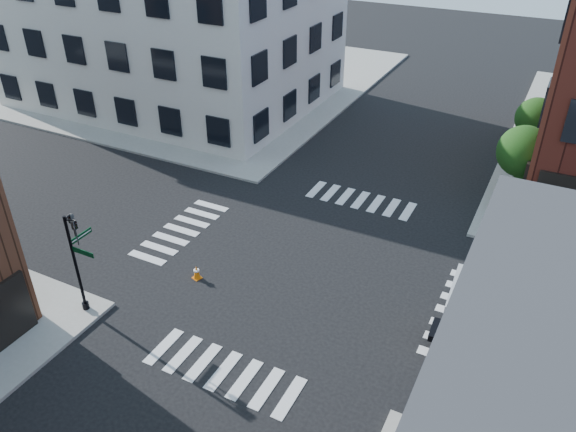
{
  "coord_description": "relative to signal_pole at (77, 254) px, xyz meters",
  "views": [
    {
      "loc": [
        8.66,
        -18.78,
        15.49
      ],
      "look_at": [
        -0.96,
        0.05,
        2.5
      ],
      "focal_mm": 35.0,
      "sensor_mm": 36.0,
      "label": 1
    }
  ],
  "objects": [
    {
      "name": "ground",
      "position": [
        6.72,
        6.68,
        -2.86
      ],
      "size": [
        120.0,
        120.0,
        0.0
      ],
      "primitive_type": "plane",
      "color": "black",
      "rests_on": "ground"
    },
    {
      "name": "building_nw",
      "position": [
        -12.28,
        22.68,
        2.64
      ],
      "size": [
        22.0,
        16.0,
        11.0
      ],
      "primitive_type": "cube",
      "color": "beige",
      "rests_on": "ground"
    },
    {
      "name": "tree_far",
      "position": [
        14.28,
        22.65,
        0.02
      ],
      "size": [
        2.43,
        2.43,
        4.07
      ],
      "color": "black",
      "rests_on": "ground"
    },
    {
      "name": "traffic_cone",
      "position": [
        2.71,
        3.77,
        -2.54
      ],
      "size": [
        0.46,
        0.46,
        0.66
      ],
      "rotation": [
        0.0,
        0.0,
        -0.32
      ],
      "color": "orange",
      "rests_on": "ground"
    },
    {
      "name": "signal_pole",
      "position": [
        0.0,
        0.0,
        0.0
      ],
      "size": [
        1.29,
        1.24,
        4.6
      ],
      "color": "black",
      "rests_on": "ground"
    },
    {
      "name": "tree_near",
      "position": [
        14.28,
        16.65,
        0.3
      ],
      "size": [
        2.69,
        2.69,
        4.49
      ],
      "color": "black",
      "rests_on": "ground"
    },
    {
      "name": "sidewalk_nw",
      "position": [
        -14.28,
        27.68,
        -2.78
      ],
      "size": [
        30.0,
        30.0,
        0.15
      ],
      "primitive_type": "cube",
      "color": "gray",
      "rests_on": "ground"
    }
  ]
}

